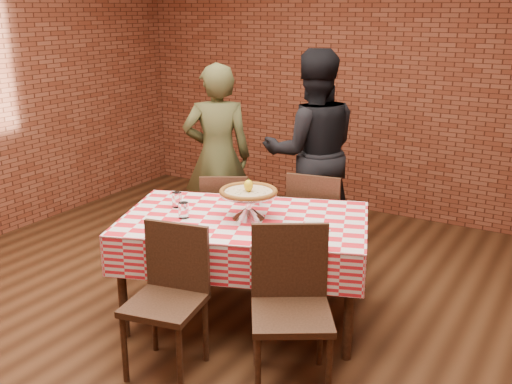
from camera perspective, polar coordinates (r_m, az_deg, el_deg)
ground at (r=4.28m, az=-5.00°, el=-12.88°), size 6.00×6.00×0.00m
back_wall at (r=6.41m, az=10.62°, el=10.78°), size 5.50×0.00×5.50m
table at (r=4.26m, az=-1.10°, el=-7.31°), size 1.89×1.49×0.75m
tablecloth at (r=4.16m, az=-1.12°, el=-4.28°), size 1.93×1.54×0.28m
pizza_stand at (r=4.08m, az=-0.71°, el=-1.29°), size 0.52×0.52×0.18m
pizza at (r=4.05m, az=-0.72°, el=-0.02°), size 0.51×0.51×0.03m
lemon at (r=4.04m, az=-0.72°, el=0.61°), size 0.08×0.08×0.08m
water_glass_left at (r=4.12m, az=-6.91°, el=-1.74°), size 0.09×0.09×0.11m
water_glass_right at (r=4.34m, az=-7.54°, el=-0.74°), size 0.09×0.09×0.11m
side_plate at (r=3.98m, az=5.53°, el=-3.15°), size 0.18×0.18×0.01m
sweetener_packet_a at (r=3.87m, az=6.56°, el=-3.83°), size 0.06×0.05×0.00m
sweetener_packet_b at (r=3.90m, az=6.71°, el=-3.64°), size 0.05×0.04×0.00m
condiment_caddy at (r=4.37m, az=-0.12°, el=-0.17°), size 0.12×0.10×0.15m
chair_near_left at (r=3.66m, az=-8.72°, el=-10.54°), size 0.49×0.49×0.90m
chair_near_right at (r=3.50m, az=3.40°, el=-11.42°), size 0.63×0.63×0.94m
chair_far_left at (r=5.02m, az=-2.95°, el=-2.73°), size 0.52×0.52×0.86m
chair_far_right at (r=4.91m, az=5.97°, el=-2.98°), size 0.49×0.49×0.91m
diner_olive at (r=5.44m, az=-3.69°, el=3.37°), size 0.73×0.68×1.68m
diner_black at (r=5.34m, az=5.35°, el=3.77°), size 1.11×1.07×1.81m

